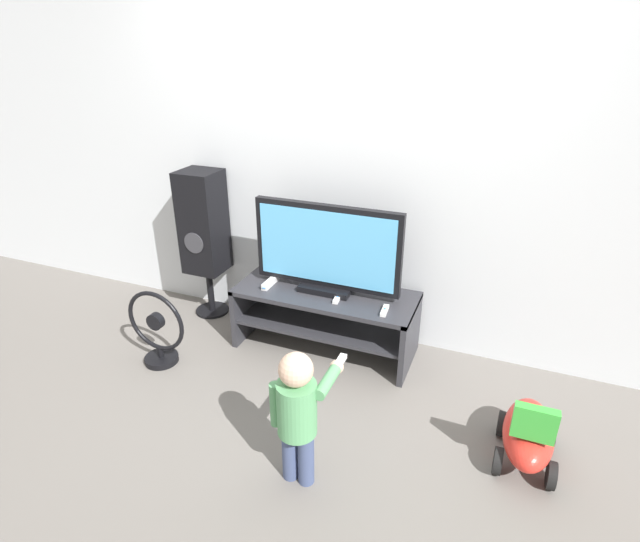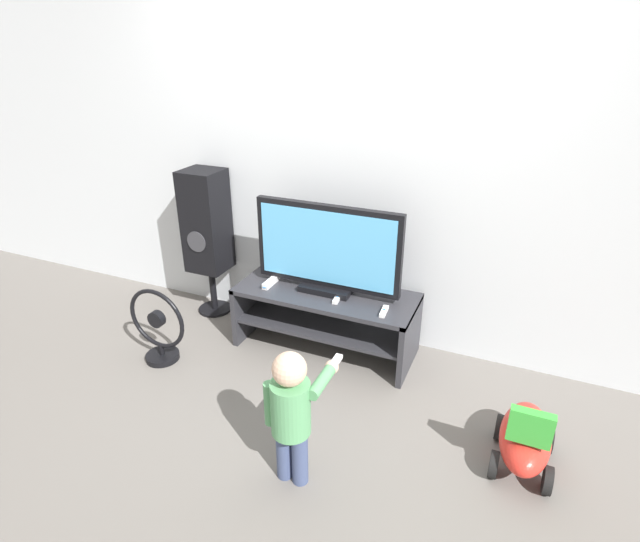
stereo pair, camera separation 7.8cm
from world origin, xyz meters
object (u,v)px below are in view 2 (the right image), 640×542
Objects in this scene: remote_secondary at (337,298)px; child at (292,408)px; television at (327,250)px; ride_on_toy at (525,438)px; remote_primary at (384,311)px; game_console at (271,282)px; speaker_tower at (206,224)px; floor_fan at (158,329)px.

child is (0.19, -1.04, -0.02)m from remote_secondary.
television is 1.91× the size of ride_on_toy.
remote_primary and remote_secondary have the same top height.
game_console is 1.82m from ride_on_toy.
ride_on_toy is at bearing -22.47° from remote_secondary.
speaker_tower reaches higher than television.
floor_fan is at bearing -155.17° from remote_secondary.
floor_fan is at bearing 179.85° from ride_on_toy.
ride_on_toy is (1.21, -0.50, -0.28)m from remote_secondary.
ride_on_toy is at bearing -0.15° from floor_fan.
game_console reaches higher than remote_secondary.
game_console reaches higher than ride_on_toy.
remote_primary is at bearing -9.84° from speaker_tower.
remote_secondary is 1.18m from speaker_tower.
television is 1.21m from child.
remote_primary is at bearing -7.51° from remote_secondary.
game_console is 1.46× the size of remote_secondary.
remote_secondary is 0.25× the size of floor_fan.
television reaches higher than game_console.
ride_on_toy is at bearing -27.35° from remote_primary.
game_console is at bearing 162.86° from ride_on_toy.
child is at bearing -97.80° from remote_primary.
ride_on_toy is at bearing -16.89° from speaker_tower.
speaker_tower is (-1.46, 0.25, 0.28)m from remote_primary.
television reaches higher than remote_secondary.
speaker_tower is (-0.63, 0.18, 0.27)m from game_console.
speaker_tower is 2.51m from ride_on_toy.
floor_fan is at bearing -162.04° from remote_primary.
floor_fan is 1.02× the size of ride_on_toy.
speaker_tower is at bearing 170.16° from remote_primary.
television is 1.88× the size of floor_fan.
speaker_tower reaches higher than remote_secondary.
remote_secondary is (0.50, -0.03, -0.01)m from game_console.
remote_primary is 0.25× the size of floor_fan.
remote_primary is (0.44, -0.14, -0.28)m from television.
remote_secondary is at bearing -40.28° from television.
speaker_tower is 2.14× the size of floor_fan.
remote_secondary is at bearing -10.51° from speaker_tower.
game_console is at bearing 42.45° from floor_fan.
floor_fan is (-0.57, -0.52, -0.22)m from game_console.
child is 1.84m from speaker_tower.
child reaches higher than game_console.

